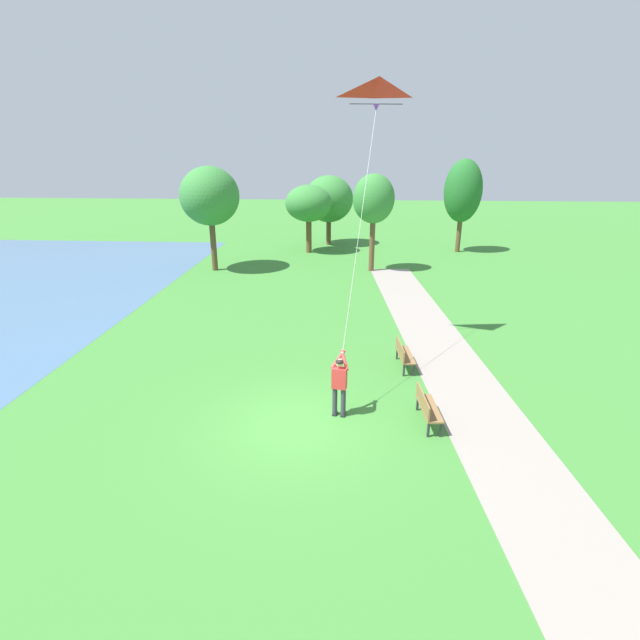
% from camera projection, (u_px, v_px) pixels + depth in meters
% --- Properties ---
extents(ground_plane, '(120.00, 120.00, 0.00)m').
position_uv_depth(ground_plane, '(296.00, 426.00, 12.82)').
color(ground_plane, '#3D7F33').
extents(walkway_path, '(4.90, 32.09, 0.02)m').
position_uv_depth(walkway_path, '(469.00, 395.00, 14.39)').
color(walkway_path, gray).
rests_on(walkway_path, ground).
extents(person_kite_flyer, '(0.52, 0.62, 1.83)m').
position_uv_depth(person_kite_flyer, '(339.00, 381.00, 12.98)').
color(person_kite_flyer, '#232328').
rests_on(person_kite_flyer, ground).
extents(flying_kite, '(1.91, 4.89, 7.19)m').
position_uv_depth(flying_kite, '(378.00, 97.00, 14.78)').
color(flying_kite, red).
extents(park_bench_near_walkway, '(0.56, 1.53, 0.88)m').
position_uv_depth(park_bench_near_walkway, '(427.00, 406.00, 12.78)').
color(park_bench_near_walkway, olive).
rests_on(park_bench_near_walkway, ground).
extents(park_bench_far_walkway, '(0.56, 1.53, 0.88)m').
position_uv_depth(park_bench_far_walkway, '(403.00, 353.00, 16.07)').
color(park_bench_far_walkway, olive).
rests_on(park_bench_far_walkway, ground).
extents(tree_treeline_right, '(3.66, 3.71, 5.19)m').
position_uv_depth(tree_treeline_right, '(329.00, 199.00, 35.82)').
color(tree_treeline_right, brown).
rests_on(tree_treeline_right, ground).
extents(tree_lakeside_far, '(3.42, 3.80, 6.13)m').
position_uv_depth(tree_lakeside_far, '(210.00, 196.00, 27.73)').
color(tree_lakeside_far, brown).
rests_on(tree_lakeside_far, ground).
extents(tree_treeline_center, '(2.61, 2.46, 6.43)m').
position_uv_depth(tree_treeline_center, '(463.00, 191.00, 32.99)').
color(tree_treeline_center, brown).
rests_on(tree_treeline_center, ground).
extents(tree_lakeside_near, '(2.43, 2.20, 5.72)m').
position_uv_depth(tree_lakeside_near, '(374.00, 200.00, 27.62)').
color(tree_lakeside_near, brown).
rests_on(tree_lakeside_near, ground).
extents(tree_horizon_far, '(3.25, 3.09, 4.71)m').
position_uv_depth(tree_horizon_far, '(309.00, 204.00, 33.03)').
color(tree_horizon_far, brown).
rests_on(tree_horizon_far, ground).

